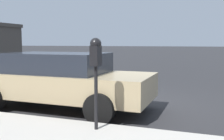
% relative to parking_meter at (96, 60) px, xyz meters
% --- Properties ---
extents(ground_plane, '(220.00, 220.00, 0.00)m').
position_rel_parking_meter_xyz_m(ground_plane, '(2.55, 0.20, -1.35)').
color(ground_plane, '#2B2B2D').
extents(parking_meter, '(0.21, 0.19, 1.56)m').
position_rel_parking_meter_xyz_m(parking_meter, '(0.00, 0.00, 0.00)').
color(parking_meter, black).
rests_on(parking_meter, sidewalk).
extents(car_tan, '(2.03, 4.47, 1.39)m').
position_rel_parking_meter_xyz_m(car_tan, '(1.61, 1.64, -0.61)').
color(car_tan, tan).
rests_on(car_tan, ground_plane).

